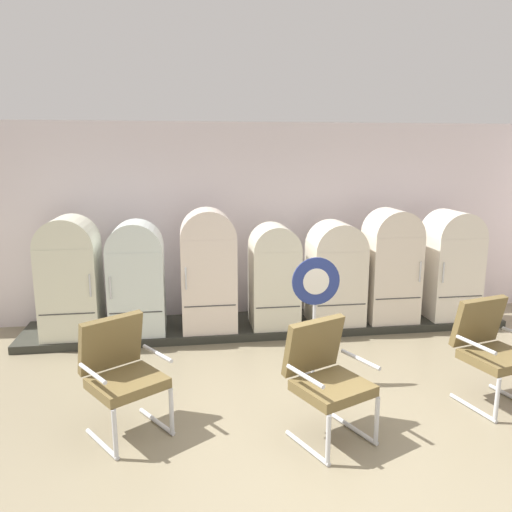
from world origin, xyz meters
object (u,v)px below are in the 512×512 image
(refrigerator_5, at_px, (391,262))
(armchair_left, at_px, (121,369))
(armchair_right, at_px, (490,345))
(sign_stand, at_px, (315,320))
(refrigerator_6, at_px, (451,261))
(refrigerator_3, at_px, (274,273))
(refrigerator_2, at_px, (208,266))
(refrigerator_4, at_px, (335,270))
(armchair_center, at_px, (326,373))
(refrigerator_1, at_px, (137,275))
(refrigerator_0, at_px, (70,273))

(refrigerator_5, relative_size, armchair_left, 1.52)
(armchair_left, xyz_separation_m, armchair_right, (3.49, 0.04, 0.00))
(sign_stand, bearing_deg, refrigerator_6, 33.60)
(refrigerator_3, bearing_deg, sign_stand, -84.83)
(refrigerator_2, bearing_deg, armchair_left, -111.34)
(refrigerator_3, bearing_deg, refrigerator_4, 0.98)
(refrigerator_4, distance_m, armchair_center, 2.76)
(refrigerator_5, bearing_deg, refrigerator_3, 179.72)
(refrigerator_5, bearing_deg, armchair_right, -87.50)
(refrigerator_3, distance_m, refrigerator_4, 0.86)
(refrigerator_3, bearing_deg, refrigerator_5, -0.28)
(refrigerator_1, relative_size, refrigerator_5, 0.94)
(refrigerator_5, relative_size, sign_stand, 1.13)
(refrigerator_0, xyz_separation_m, armchair_center, (2.60, -2.61, -0.33))
(refrigerator_1, height_order, refrigerator_4, refrigerator_1)
(armchair_left, bearing_deg, refrigerator_4, 40.90)
(refrigerator_3, xyz_separation_m, refrigerator_4, (0.86, 0.01, 0.00))
(refrigerator_6, relative_size, armchair_right, 1.48)
(refrigerator_0, bearing_deg, armchair_center, -45.11)
(armchair_center, bearing_deg, refrigerator_4, 71.24)
(armchair_left, bearing_deg, armchair_right, 0.60)
(armchair_left, distance_m, armchair_center, 1.76)
(refrigerator_3, distance_m, armchair_center, 2.60)
(armchair_right, bearing_deg, refrigerator_4, 111.59)
(armchair_center, bearing_deg, refrigerator_2, 108.33)
(refrigerator_6, bearing_deg, refrigerator_4, -179.94)
(refrigerator_0, xyz_separation_m, refrigerator_3, (2.63, -0.03, -0.08))
(refrigerator_1, height_order, armchair_left, refrigerator_1)
(refrigerator_1, xyz_separation_m, refrigerator_2, (0.92, 0.00, 0.08))
(refrigerator_3, height_order, refrigerator_6, refrigerator_6)
(refrigerator_1, xyz_separation_m, refrigerator_4, (2.66, 0.02, -0.04))
(refrigerator_6, bearing_deg, refrigerator_3, -179.63)
(refrigerator_6, xyz_separation_m, armchair_center, (-2.57, -2.60, -0.32))
(refrigerator_0, distance_m, refrigerator_4, 3.48)
(refrigerator_1, bearing_deg, refrigerator_0, 177.62)
(armchair_right, bearing_deg, refrigerator_0, 152.85)
(armchair_right, bearing_deg, armchair_center, -168.07)
(refrigerator_4, relative_size, sign_stand, 1.02)
(refrigerator_0, distance_m, armchair_left, 2.46)
(refrigerator_1, distance_m, refrigerator_3, 1.80)
(refrigerator_0, relative_size, armchair_left, 1.50)
(armchair_center, bearing_deg, refrigerator_5, 57.09)
(refrigerator_6, xyz_separation_m, armchair_right, (-0.80, -2.23, -0.32))
(refrigerator_2, relative_size, sign_stand, 1.17)
(refrigerator_4, relative_size, armchair_left, 1.37)
(refrigerator_1, xyz_separation_m, refrigerator_6, (4.34, 0.02, 0.03))
(armchair_left, bearing_deg, refrigerator_1, 91.20)
(refrigerator_0, height_order, refrigerator_1, refrigerator_0)
(refrigerator_0, bearing_deg, refrigerator_3, -0.60)
(refrigerator_1, xyz_separation_m, armchair_left, (0.05, -2.24, -0.29))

